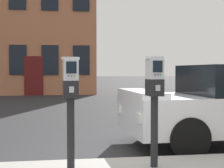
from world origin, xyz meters
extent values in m
cylinder|color=black|center=(-0.44, -0.32, 0.57)|extent=(0.09, 0.09, 0.87)
cube|color=black|center=(-0.44, -0.32, 1.11)|extent=(0.18, 0.25, 0.20)
cube|color=#A5A8AD|center=(-0.43, -0.44, 1.11)|extent=(0.06, 0.02, 0.07)
cube|color=#B7BABF|center=(-0.44, -0.32, 1.33)|extent=(0.18, 0.24, 0.25)
cube|color=black|center=(-0.43, -0.44, 1.36)|extent=(0.12, 0.01, 0.14)
cylinder|color=blue|center=(-0.47, -0.44, 1.26)|extent=(0.02, 0.01, 0.02)
cylinder|color=red|center=(-0.43, -0.44, 1.26)|extent=(0.02, 0.01, 0.02)
cylinder|color=green|center=(-0.40, -0.44, 1.26)|extent=(0.02, 0.01, 0.02)
cylinder|color=#B7BABF|center=(-0.44, -0.32, 1.47)|extent=(0.23, 0.23, 0.03)
cylinder|color=black|center=(0.58, -0.32, 0.58)|extent=(0.09, 0.09, 0.88)
cube|color=black|center=(0.58, -0.32, 1.12)|extent=(0.18, 0.25, 0.20)
cube|color=#A5A8AD|center=(0.59, -0.44, 1.12)|extent=(0.06, 0.02, 0.07)
cube|color=#B7BABF|center=(0.58, -0.32, 1.34)|extent=(0.18, 0.24, 0.25)
cube|color=black|center=(0.59, -0.44, 1.37)|extent=(0.12, 0.01, 0.14)
cylinder|color=blue|center=(0.55, -0.44, 1.27)|extent=(0.02, 0.01, 0.02)
cylinder|color=red|center=(0.59, -0.44, 1.27)|extent=(0.02, 0.01, 0.02)
cylinder|color=green|center=(0.62, -0.44, 1.27)|extent=(0.02, 0.01, 0.02)
cylinder|color=#B7BABF|center=(0.58, -0.32, 1.48)|extent=(0.23, 0.23, 0.03)
cube|color=silver|center=(0.79, 1.28, 0.94)|extent=(0.51, 1.70, 0.10)
cube|color=white|center=(0.59, 0.59, 0.62)|extent=(0.05, 0.20, 0.14)
cube|color=white|center=(0.53, 1.95, 0.62)|extent=(0.05, 0.20, 0.14)
cylinder|color=black|center=(1.33, 0.48, 0.32)|extent=(0.65, 0.25, 0.64)
cylinder|color=black|center=(1.26, 2.12, 0.32)|extent=(0.65, 0.25, 0.64)
cube|color=#B7704C|center=(-1.81, 17.56, 5.18)|extent=(6.70, 5.33, 10.35)
cube|color=black|center=(-2.65, 14.87, 1.90)|extent=(0.90, 0.06, 1.60)
cube|color=black|center=(-0.98, 14.87, 1.90)|extent=(0.90, 0.06, 1.60)
cube|color=black|center=(0.70, 14.87, 1.90)|extent=(0.90, 0.06, 1.60)
cube|color=#591414|center=(-1.84, 14.87, 1.05)|extent=(1.00, 0.07, 2.10)
camera|label=1|loc=(-0.59, -4.52, 1.32)|focal=57.03mm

